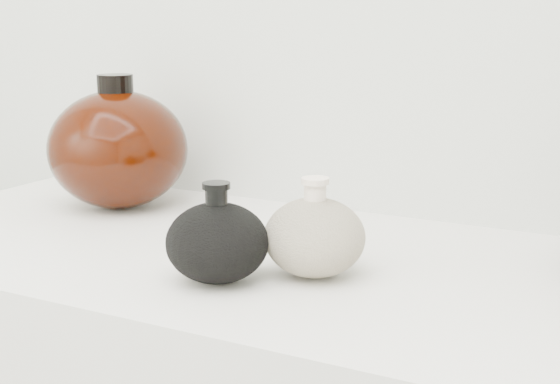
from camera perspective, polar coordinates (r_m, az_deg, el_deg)
The scene contains 3 objects.
black_gourd_vase at distance 0.86m, azimuth -4.61°, elevation -3.64°, with size 0.13×0.13×0.11m.
cream_gourd_vase at distance 0.88m, azimuth 2.55°, elevation -3.26°, with size 0.12×0.12×0.11m.
left_round_pot at distance 1.21m, azimuth -11.76°, elevation 3.12°, with size 0.22×0.22×0.20m.
Camera 1 is at (0.41, 0.14, 1.19)m, focal length 50.00 mm.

